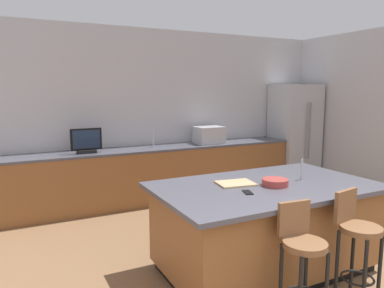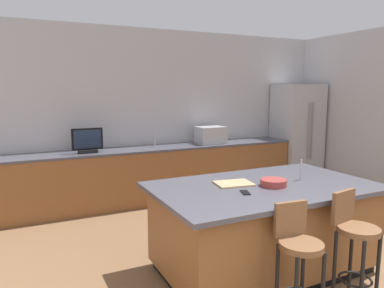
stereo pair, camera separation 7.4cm
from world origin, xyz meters
The scene contains 13 objects.
wall_back centered at (0.00, 5.14, 1.42)m, with size 7.11×0.12×2.85m, color #BCBCC1.
counter_back centered at (-0.04, 4.76, 0.45)m, with size 4.91×0.62×0.90m.
kitchen_island centered at (0.06, 2.05, 0.46)m, with size 2.23×1.33×0.90m.
refrigerator centered at (2.84, 4.71, 0.97)m, with size 0.82×0.75×1.94m.
microwave centered at (0.93, 4.76, 1.05)m, with size 0.48×0.36×0.29m, color #B7BABF.
tv_monitor centered at (-1.19, 4.71, 1.07)m, with size 0.45×0.16×0.37m.
sink_faucet_back centered at (-0.08, 4.86, 1.02)m, with size 0.02×0.02×0.24m, color #B2B2B7.
sink_faucet_island centered at (0.52, 2.05, 1.01)m, with size 0.02×0.02×0.22m, color #B2B2B7.
bar_stool_left centered at (-0.22, 1.24, 0.58)m, with size 0.34×0.35×0.96m.
bar_stool_right centered at (0.36, 1.21, 0.60)m, with size 0.34×0.36×0.99m.
fruit_bowl centered at (0.11, 1.98, 0.93)m, with size 0.26×0.26×0.07m, color #993833.
cell_phone centered at (-0.28, 1.89, 0.90)m, with size 0.07×0.15×0.01m, color black.
cutting_board centered at (-0.21, 2.20, 0.91)m, with size 0.36×0.27×0.02m, color tan.
Camera 2 is at (-2.14, -0.82, 1.84)m, focal length 34.14 mm.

